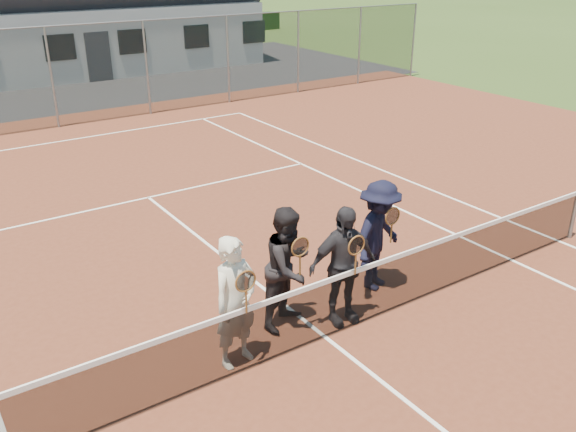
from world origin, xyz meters
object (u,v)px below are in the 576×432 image
Objects in this scene: tennis_net at (327,306)px; player_b at (289,267)px; player_d at (379,236)px; player_c at (343,266)px; player_a at (236,302)px.

player_b is at bearing 107.17° from tennis_net.
player_b is 1.00× the size of player_d.
player_d reaches higher than tennis_net.
player_c is at bearing -31.09° from player_b.
player_c and player_d have the same top height.
tennis_net is at bearing -72.83° from player_b.
player_c is at bearing 0.01° from player_a.
player_a is 1.00× the size of player_b.
player_a is at bearing -170.84° from player_d.
player_b reaches higher than tennis_net.
player_a is 1.00× the size of player_d.
tennis_net is at bearing -155.82° from player_d.
tennis_net is 1.35m from player_a.
player_a is at bearing -160.03° from player_b.
player_b is (-0.20, 0.63, 0.38)m from tennis_net.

